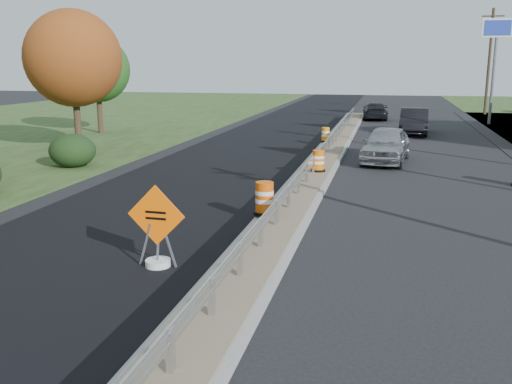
% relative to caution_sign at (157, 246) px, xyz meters
% --- Properties ---
extents(ground, '(140.00, 140.00, 0.00)m').
position_rel_caution_sign_xyz_m(ground, '(2.15, 5.34, -0.50)').
color(ground, black).
rests_on(ground, ground).
extents(milled_overlay, '(7.20, 120.00, 0.01)m').
position_rel_caution_sign_xyz_m(milled_overlay, '(-2.25, 15.34, -0.49)').
color(milled_overlay, black).
rests_on(milled_overlay, ground).
extents(median, '(1.60, 55.00, 0.23)m').
position_rel_caution_sign_xyz_m(median, '(2.15, 13.34, -0.39)').
color(median, gray).
rests_on(median, ground).
extents(guardrail, '(0.10, 46.15, 0.72)m').
position_rel_caution_sign_xyz_m(guardrail, '(2.15, 14.34, 0.23)').
color(guardrail, silver).
rests_on(guardrail, median).
extents(pylon_sign_north, '(2.20, 0.30, 7.90)m').
position_rel_caution_sign_xyz_m(pylon_sign_north, '(12.65, 35.34, 5.98)').
color(pylon_sign_north, slate).
rests_on(pylon_sign_north, ground).
extents(utility_pole_north, '(1.90, 0.26, 9.40)m').
position_rel_caution_sign_xyz_m(utility_pole_north, '(13.65, 44.34, 4.44)').
color(utility_pole_north, '#473523').
rests_on(utility_pole_north, ground).
extents(hedge_north, '(2.09, 2.09, 1.52)m').
position_rel_caution_sign_xyz_m(hedge_north, '(-8.85, 11.34, 0.26)').
color(hedge_north, black).
rests_on(hedge_north, ground).
extents(tree_near_red, '(4.95, 4.95, 7.35)m').
position_rel_caution_sign_xyz_m(tree_near_red, '(-10.85, 15.34, 4.37)').
color(tree_near_red, '#473523').
rests_on(tree_near_red, ground).
extents(tree_near_back, '(4.29, 4.29, 6.37)m').
position_rel_caution_sign_xyz_m(tree_near_back, '(-13.85, 23.34, 3.72)').
color(tree_near_back, '#473523').
rests_on(tree_near_back, ground).
extents(caution_sign, '(1.42, 0.59, 1.95)m').
position_rel_caution_sign_xyz_m(caution_sign, '(0.00, 0.00, 0.00)').
color(caution_sign, white).
rests_on(caution_sign, ground).
extents(barrel_median_near, '(0.67, 0.67, 0.98)m').
position_rel_caution_sign_xyz_m(barrel_median_near, '(1.60, 4.34, 0.20)').
color(barrel_median_near, black).
rests_on(barrel_median_near, median).
extents(barrel_median_mid, '(0.60, 0.60, 0.88)m').
position_rel_caution_sign_xyz_m(barrel_median_mid, '(2.32, 11.61, 0.16)').
color(barrel_median_mid, black).
rests_on(barrel_median_mid, median).
extents(barrel_median_far, '(0.56, 0.56, 0.82)m').
position_rel_caution_sign_xyz_m(barrel_median_far, '(1.60, 20.81, 0.13)').
color(barrel_median_far, black).
rests_on(barrel_median_far, median).
extents(car_silver, '(2.55, 5.16, 1.69)m').
position_rel_caution_sign_xyz_m(car_silver, '(5.02, 16.01, 0.35)').
color(car_silver, '#A2A3A7').
rests_on(car_silver, ground).
extents(car_dark_mid, '(2.03, 5.19, 1.68)m').
position_rel_caution_sign_xyz_m(car_dark_mid, '(6.74, 27.78, 0.35)').
color(car_dark_mid, black).
rests_on(car_dark_mid, ground).
extents(car_dark_far, '(2.24, 5.00, 1.42)m').
position_rel_caution_sign_xyz_m(car_dark_far, '(3.95, 37.46, 0.22)').
color(car_dark_far, black).
rests_on(car_dark_far, ground).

